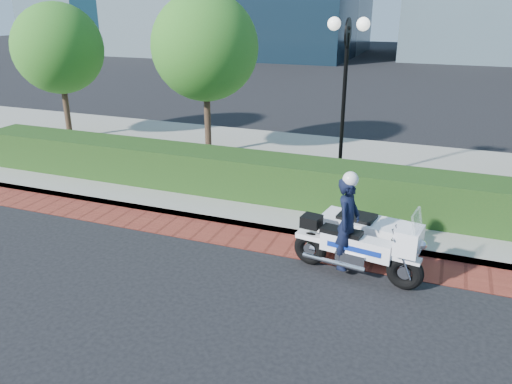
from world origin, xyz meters
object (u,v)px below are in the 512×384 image
(police_motorcycle, at_px, (358,234))
(lamppost, at_px, (345,77))
(tree_b, at_px, (205,47))
(tree_a, at_px, (58,49))

(police_motorcycle, bearing_deg, lamppost, 115.46)
(lamppost, distance_m, tree_b, 4.71)
(lamppost, bearing_deg, police_motorcycle, -73.37)
(lamppost, distance_m, tree_a, 10.09)
(lamppost, height_order, tree_a, tree_a)
(tree_a, relative_size, police_motorcycle, 1.88)
(lamppost, xyz_separation_m, tree_b, (-4.50, 1.30, 0.48))
(lamppost, xyz_separation_m, tree_a, (-10.00, 1.30, 0.26))
(tree_a, bearing_deg, lamppost, -7.41)
(tree_a, height_order, tree_b, tree_b)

